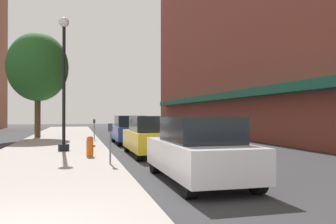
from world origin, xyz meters
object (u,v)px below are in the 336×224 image
car_white (199,150)px  car_yellow (151,136)px  fire_hydrant (90,146)px  parking_meter_near (94,127)px  lamppost (64,81)px  tree_near (38,67)px  parking_meter_far (110,138)px  car_blue (129,130)px

car_white → car_yellow: size_ratio=1.00×
fire_hydrant → car_yellow: 2.64m
fire_hydrant → parking_meter_near: (0.56, 9.10, 0.43)m
lamppost → parking_meter_near: (1.61, 6.65, -2.25)m
tree_near → parking_meter_far: bearing=-75.6°
fire_hydrant → car_white: (2.51, -5.23, 0.29)m
parking_meter_near → parking_meter_far: bearing=-90.0°
parking_meter_far → car_blue: 9.41m
car_blue → car_white: bearing=-90.7°
fire_hydrant → parking_meter_near: size_ratio=0.60×
parking_meter_far → car_yellow: (1.95, 2.93, -0.14)m
parking_meter_far → lamppost: bearing=109.1°
parking_meter_near → car_yellow: size_ratio=0.30×
car_white → car_blue: 12.25m
lamppost → car_blue: 6.26m
fire_hydrant → car_blue: 7.46m
tree_near → car_blue: 8.88m
tree_near → car_white: (5.68, -17.59, -4.23)m
car_blue → tree_near: bearing=136.0°
lamppost → parking_meter_near: lamppost is taller
lamppost → parking_meter_near: size_ratio=4.50×
parking_meter_far → car_yellow: car_yellow is taller
parking_meter_near → car_yellow: bearing=-76.9°
tree_near → car_blue: (5.68, -5.34, -4.23)m
lamppost → fire_hydrant: size_ratio=7.47×
car_white → car_blue: (0.00, 12.25, 0.00)m
car_yellow → car_blue: bearing=89.4°
lamppost → parking_meter_far: lamppost is taller
car_yellow → car_blue: same height
fire_hydrant → car_white: size_ratio=0.18×
lamppost → fire_hydrant: (1.05, -2.46, -2.68)m
car_yellow → fire_hydrant: bearing=-164.2°
lamppost → car_blue: size_ratio=1.37×
parking_meter_far → car_white: size_ratio=0.30×
parking_meter_near → car_white: (1.95, -14.33, -0.14)m
fire_hydrant → parking_meter_far: 2.30m
lamppost → car_white: bearing=-65.1°
tree_near → car_yellow: bearing=-63.9°
car_white → car_yellow: same height
fire_hydrant → car_blue: bearing=70.3°
lamppost → parking_meter_far: size_ratio=4.50×
lamppost → parking_meter_near: bearing=76.4°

